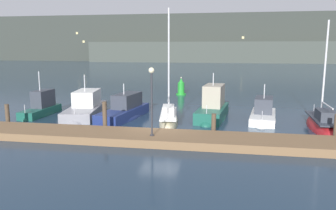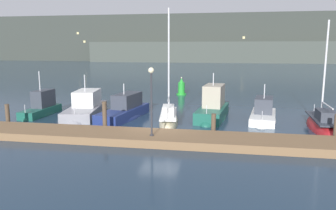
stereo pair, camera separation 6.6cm
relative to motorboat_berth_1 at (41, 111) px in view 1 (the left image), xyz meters
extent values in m
plane|color=#1E3347|center=(10.41, -3.54, -0.33)|extent=(400.00, 400.00, 0.00)
cube|color=brown|center=(10.41, -5.81, -0.11)|extent=(30.06, 2.80, 0.45)
cylinder|color=#4C3D2D|center=(0.02, -4.16, 0.46)|extent=(0.28, 0.28, 1.59)
cylinder|color=#4C3D2D|center=(6.95, -4.16, 0.65)|extent=(0.28, 0.28, 1.96)
cylinder|color=#4C3D2D|center=(13.88, -4.16, 0.38)|extent=(0.28, 0.28, 1.42)
cylinder|color=#4C3D2D|center=(20.80, -4.16, 0.48)|extent=(0.28, 0.28, 1.63)
ellipsoid|color=#195647|center=(0.00, -0.10, -0.33)|extent=(1.49, 4.84, 1.15)
cube|color=#195647|center=(0.00, -0.10, -0.03)|extent=(1.37, 4.35, 0.60)
cube|color=#333842|center=(0.01, 0.38, 0.95)|extent=(1.00, 2.13, 1.36)
cube|color=black|center=(0.02, 1.35, 1.15)|extent=(0.86, 0.28, 0.61)
cylinder|color=silver|center=(0.00, 0.00, 2.40)|extent=(0.07, 0.07, 1.54)
cylinder|color=silver|center=(-0.03, -2.12, 0.57)|extent=(0.04, 0.04, 0.60)
ellipsoid|color=gray|center=(3.60, 0.36, -0.33)|extent=(3.55, 7.28, 1.31)
cube|color=gray|center=(3.60, 0.36, 0.04)|extent=(3.24, 6.56, 0.74)
cube|color=silver|center=(3.49, 1.05, 1.01)|extent=(2.14, 3.30, 1.19)
cube|color=black|center=(3.26, 2.43, 1.19)|extent=(1.48, 0.48, 0.54)
cylinder|color=silver|center=(3.58, 0.50, 2.26)|extent=(0.07, 0.07, 1.30)
cylinder|color=silver|center=(4.08, -2.53, 0.71)|extent=(0.04, 0.04, 0.60)
ellipsoid|color=navy|center=(6.89, -0.06, -0.33)|extent=(2.95, 6.88, 1.17)
cube|color=navy|center=(6.89, -0.06, 0.05)|extent=(2.69, 6.20, 0.76)
cube|color=#333842|center=(7.00, 0.60, 0.96)|extent=(1.76, 3.10, 1.08)
cube|color=black|center=(7.20, 1.91, 1.12)|extent=(1.19, 0.40, 0.49)
cylinder|color=silver|center=(6.92, 0.07, 1.91)|extent=(0.07, 0.07, 0.82)
cylinder|color=silver|center=(6.46, -2.82, 0.72)|extent=(0.04, 0.04, 0.60)
ellipsoid|color=beige|center=(10.54, -0.89, -0.33)|extent=(2.20, 6.05, 1.39)
cube|color=silver|center=(10.54, -0.89, 0.34)|extent=(1.85, 5.08, 0.08)
cube|color=silver|center=(10.65, -1.59, 0.69)|extent=(1.07, 1.99, 0.63)
cylinder|color=silver|center=(10.47, -0.42, 4.04)|extent=(0.12, 0.12, 7.42)
cylinder|color=silver|center=(10.63, -1.45, 1.47)|extent=(0.40, 2.07, 0.09)
cylinder|color=silver|center=(10.14, 1.80, 0.59)|extent=(0.04, 0.04, 0.50)
ellipsoid|color=#195647|center=(13.59, 1.01, -0.33)|extent=(2.70, 6.17, 1.40)
cube|color=#195647|center=(13.59, 1.01, 0.10)|extent=(2.47, 5.56, 0.87)
cube|color=#A39984|center=(13.67, 1.60, 1.36)|extent=(1.67, 2.77, 1.65)
cube|color=black|center=(13.81, 2.79, 1.61)|extent=(1.23, 0.45, 0.73)
cylinder|color=silver|center=(13.61, 1.13, 2.66)|extent=(0.07, 0.07, 0.95)
cylinder|color=silver|center=(13.29, -1.48, 0.84)|extent=(0.04, 0.04, 0.60)
ellipsoid|color=white|center=(17.34, 0.93, -0.33)|extent=(2.60, 5.64, 1.08)
cube|color=white|center=(17.34, 0.93, -0.05)|extent=(2.38, 5.08, 0.56)
cube|color=#333842|center=(17.41, 1.47, 0.78)|extent=(1.59, 2.54, 1.10)
cube|color=black|center=(17.57, 2.54, 0.94)|extent=(1.13, 0.38, 0.50)
cylinder|color=silver|center=(17.35, 1.04, 1.85)|extent=(0.07, 0.07, 1.05)
cylinder|color=silver|center=(17.01, -1.33, 0.52)|extent=(0.04, 0.04, 0.60)
ellipsoid|color=red|center=(20.97, -0.87, -0.33)|extent=(1.90, 5.97, 1.60)
cube|color=#333842|center=(20.97, -0.87, 0.36)|extent=(1.60, 5.01, 0.08)
cube|color=#333842|center=(20.94, -1.58, 0.73)|extent=(1.07, 1.93, 0.64)
cylinder|color=silver|center=(20.99, -0.40, 3.58)|extent=(0.12, 0.12, 6.42)
cylinder|color=silver|center=(20.93, -1.75, 1.41)|extent=(0.21, 2.70, 0.09)
cylinder|color=silver|center=(21.09, 1.84, 0.61)|extent=(0.04, 0.04, 0.50)
cylinder|color=green|center=(9.57, 13.19, -0.25)|extent=(1.13, 1.13, 0.16)
cylinder|color=green|center=(9.57, 13.19, 0.45)|extent=(0.75, 0.75, 1.25)
cone|color=green|center=(9.57, 13.19, 1.33)|extent=(0.53, 0.53, 0.50)
sphere|color=#F9EAB7|center=(9.57, 13.19, 1.63)|extent=(0.16, 0.16, 0.16)
cylinder|color=#2D2D33|center=(10.50, -6.18, 0.15)|extent=(0.24, 0.24, 0.06)
cylinder|color=#2D2D33|center=(10.50, -6.18, 1.92)|extent=(0.10, 0.10, 3.48)
sphere|color=#F9EAB7|center=(10.50, -6.18, 3.80)|extent=(0.32, 0.32, 0.32)
cube|color=#333833|center=(10.41, 106.72, 8.48)|extent=(240.00, 16.00, 17.61)
cube|color=#3F463F|center=(36.66, 96.72, 3.32)|extent=(144.00, 10.00, 7.30)
cube|color=#F4DB8C|center=(31.41, 98.67, 1.98)|extent=(0.80, 0.10, 0.80)
cube|color=#F4DB8C|center=(-28.28, 98.67, 3.31)|extent=(0.80, 0.10, 0.80)
cube|color=#F4DB8C|center=(48.63, 98.67, 5.81)|extent=(0.80, 0.10, 0.80)
cube|color=#F4DB8C|center=(22.08, 98.67, 3.00)|extent=(0.80, 0.10, 0.80)
cube|color=#F4DB8C|center=(20.44, 98.67, 8.47)|extent=(0.80, 0.10, 0.80)
cube|color=#F4DB8C|center=(-40.29, 98.67, 7.23)|extent=(0.80, 0.10, 0.80)
cube|color=#F4DB8C|center=(7.06, 98.67, 3.36)|extent=(0.80, 0.10, 0.80)
cube|color=#F4DB8C|center=(29.33, 98.67, 3.99)|extent=(0.80, 0.10, 0.80)
cube|color=#F4DB8C|center=(-42.88, 98.67, 10.47)|extent=(0.80, 0.10, 0.80)
cube|color=#F4DB8C|center=(-11.78, 98.67, 6.35)|extent=(0.80, 0.10, 0.80)
camera|label=1|loc=(14.46, -23.65, 5.04)|focal=35.00mm
camera|label=2|loc=(14.53, -23.64, 5.04)|focal=35.00mm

